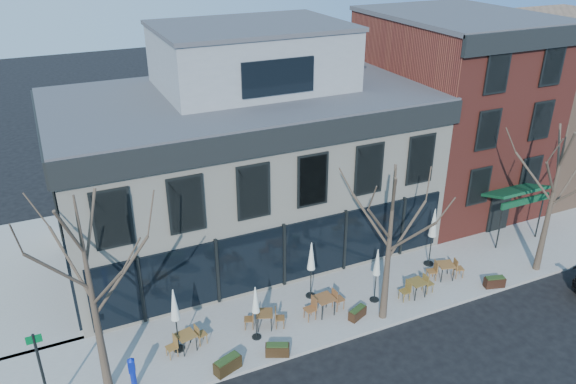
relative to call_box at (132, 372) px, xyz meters
name	(u,v)px	position (x,y,z in m)	size (l,w,h in m)	color
ground	(283,288)	(7.63, 3.59, -0.90)	(120.00, 120.00, 0.00)	black
sidewalk_front	(366,295)	(10.88, 1.44, -0.82)	(33.50, 4.70, 0.15)	gray
sidewalk_side	(22,277)	(-3.62, 9.59, -0.82)	(4.50, 12.00, 0.15)	gray
corner_building	(244,159)	(7.70, 8.66, 3.83)	(18.39, 10.39, 11.10)	beige
red_brick_building	(449,110)	(20.63, 8.57, 4.74)	(8.20, 11.78, 11.18)	maroon
bg_building	(557,97)	(30.63, 9.59, 4.10)	(12.00, 12.00, 10.00)	#8C664C
tree_corner	(93,297)	(-0.86, 0.39, 3.35)	(3.93, 3.98, 7.92)	#382B21
tree_mid	(389,245)	(10.64, -0.31, 2.89)	(3.50, 3.55, 7.04)	#382B21
tree_right	(552,199)	(19.64, -0.31, 3.12)	(3.72, 3.77, 7.48)	#382B21
sign_pole	(41,369)	(-2.87, 0.09, 1.18)	(0.50, 0.10, 3.40)	black
call_box	(132,372)	(0.00, 0.00, 0.00)	(0.28, 0.28, 1.41)	#0C20A0
cafe_set_0	(187,340)	(2.32, 1.18, -0.27)	(1.81, 0.84, 0.93)	brown
cafe_set_2	(264,318)	(5.67, 1.17, -0.27)	(1.79, 1.05, 0.92)	brown
cafe_set_3	(324,304)	(8.40, 0.93, -0.21)	(2.01, 0.86, 1.04)	brown
cafe_set_4	(417,287)	(12.85, 0.34, -0.26)	(1.83, 0.76, 0.96)	brown
cafe_set_5	(445,269)	(14.95, 0.93, -0.25)	(1.91, 0.91, 0.98)	brown
umbrella_0	(175,308)	(2.01, 1.33, 1.30)	(0.47, 0.47, 2.91)	black
umbrella_1	(256,302)	(5.12, 0.70, 1.03)	(0.40, 0.40, 2.52)	black
umbrella_2	(311,259)	(8.43, 2.32, 1.26)	(0.46, 0.46, 2.85)	black
umbrella_3	(377,265)	(10.92, 0.84, 1.15)	(0.43, 0.43, 2.69)	black
umbrella_4	(433,226)	(15.02, 2.24, 1.46)	(0.50, 0.50, 3.12)	black
planter_0	(228,364)	(3.42, -0.61, -0.45)	(1.17, 0.77, 0.61)	black
planter_1	(277,350)	(5.49, -0.61, -0.48)	(1.03, 0.74, 0.53)	black
planter_2	(357,313)	(9.58, 0.09, -0.50)	(0.96, 0.67, 0.50)	black
planter_3	(495,282)	(16.63, -0.61, -0.48)	(1.03, 0.63, 0.54)	black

